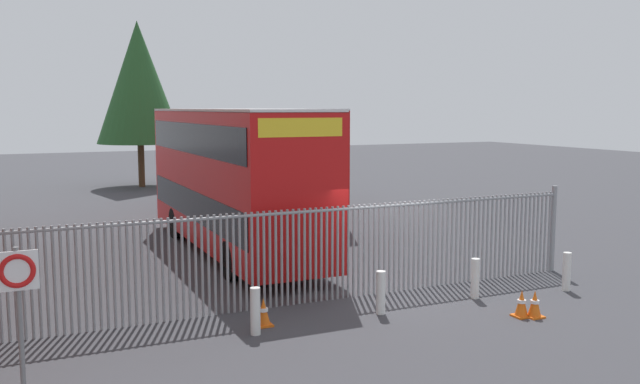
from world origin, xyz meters
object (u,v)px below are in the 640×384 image
double_decker_bus_near_gate (232,174)px  bollard_near_left (255,311)px  bollard_center_front (381,293)px  bollard_near_right (475,278)px  traffic_cone_near_kerb (535,304)px  bollard_far_right (567,272)px  traffic_cone_mid_forecourt (263,312)px  double_decker_bus_behind_fence_left (266,156)px  traffic_cone_by_gate (522,304)px  speed_limit_sign_post (18,289)px

double_decker_bus_near_gate → bollard_near_left: bearing=-104.3°
bollard_center_front → bollard_near_right: 2.62m
bollard_near_left → traffic_cone_near_kerb: bearing=-14.2°
double_decker_bus_near_gate → traffic_cone_near_kerb: bearing=-67.1°
bollard_far_right → traffic_cone_mid_forecourt: 7.69m
bollard_near_left → bollard_center_front: size_ratio=1.00×
bollard_near_right → bollard_far_right: same height
double_decker_bus_near_gate → bollard_far_right: double_decker_bus_near_gate is taller
double_decker_bus_near_gate → traffic_cone_mid_forecourt: 7.66m
double_decker_bus_near_gate → bollard_near_right: bearing=-64.0°
double_decker_bus_behind_fence_left → bollard_far_right: bearing=-81.4°
traffic_cone_mid_forecourt → traffic_cone_near_kerb: (5.46, -1.90, 0.00)m
bollard_near_left → double_decker_bus_behind_fence_left: bearing=68.9°
bollard_center_front → traffic_cone_mid_forecourt: size_ratio=1.61×
bollard_far_right → traffic_cone_by_gate: bearing=-154.2°
double_decker_bus_near_gate → traffic_cone_near_kerb: size_ratio=18.32×
double_decker_bus_behind_fence_left → bollard_center_front: double_decker_bus_behind_fence_left is taller
double_decker_bus_behind_fence_left → bollard_near_left: double_decker_bus_behind_fence_left is taller
speed_limit_sign_post → double_decker_bus_behind_fence_left: bearing=58.6°
traffic_cone_by_gate → bollard_far_right: bearing=25.8°
traffic_cone_by_gate → traffic_cone_mid_forecourt: bearing=161.4°
bollard_near_left → bollard_near_right: same height
bollard_far_right → speed_limit_sign_post: speed_limit_sign_post is taller
double_decker_bus_behind_fence_left → bollard_center_front: bearing=-100.8°
bollard_near_left → bollard_near_right: bearing=2.7°
bollard_center_front → speed_limit_sign_post: size_ratio=0.40×
bollard_center_front → speed_limit_sign_post: (-7.14, -1.58, 1.30)m
speed_limit_sign_post → traffic_cone_near_kerb: bearing=-0.1°
bollard_near_right → traffic_cone_mid_forecourt: bollard_near_right is taller
bollard_far_right → traffic_cone_by_gate: bollard_far_right is taller
double_decker_bus_behind_fence_left → speed_limit_sign_post: bearing=-121.4°
traffic_cone_mid_forecourt → traffic_cone_near_kerb: size_ratio=1.00×
double_decker_bus_near_gate → bollard_near_left: double_decker_bus_near_gate is taller
double_decker_bus_near_gate → traffic_cone_by_gate: size_ratio=18.32×
double_decker_bus_behind_fence_left → traffic_cone_mid_forecourt: bearing=-110.5°
double_decker_bus_behind_fence_left → bollard_near_right: double_decker_bus_behind_fence_left is taller
traffic_cone_by_gate → traffic_cone_mid_forecourt: (-5.22, 1.76, 0.00)m
double_decker_bus_near_gate → bollard_center_front: (0.97, -7.48, -1.95)m
bollard_near_right → traffic_cone_by_gate: 1.59m
traffic_cone_near_kerb → speed_limit_sign_post: 10.12m
double_decker_bus_near_gate → bollard_near_right: (3.59, -7.35, -1.95)m
bollard_center_front → traffic_cone_by_gate: bearing=-28.9°
bollard_center_front → traffic_cone_near_kerb: bollard_center_front is taller
traffic_cone_by_gate → traffic_cone_near_kerb: (0.23, -0.14, 0.00)m
bollard_far_right → speed_limit_sign_post: bearing=-173.9°
bollard_far_right → traffic_cone_near_kerb: size_ratio=1.61×
double_decker_bus_behind_fence_left → traffic_cone_near_kerb: double_decker_bus_behind_fence_left is taller
traffic_cone_by_gate → bollard_near_left: bearing=166.6°
double_decker_bus_near_gate → bollard_near_left: (-1.95, -7.61, -1.95)m
double_decker_bus_behind_fence_left → traffic_cone_near_kerb: size_ratio=18.32×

